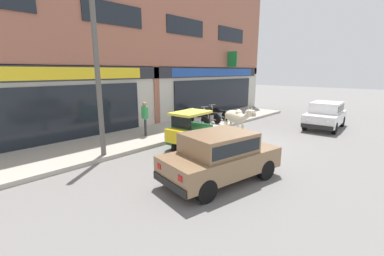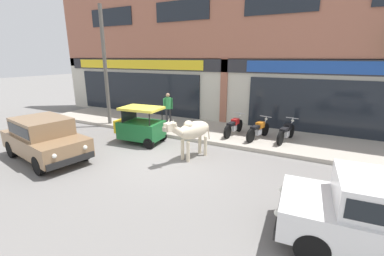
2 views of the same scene
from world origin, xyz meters
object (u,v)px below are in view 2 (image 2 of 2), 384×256
at_px(car_1, 44,136).
at_px(motorcycle_0, 234,126).
at_px(motorcycle_1, 258,130).
at_px(motorcycle_2, 286,132).
at_px(cow, 192,131).
at_px(auto_rickshaw, 140,127).
at_px(utility_pole, 105,67).
at_px(pedestrian, 168,105).

bearing_deg(car_1, motorcycle_0, 46.43).
height_order(motorcycle_0, motorcycle_1, same).
relative_size(motorcycle_0, motorcycle_1, 1.02).
bearing_deg(car_1, motorcycle_1, 40.34).
bearing_deg(motorcycle_1, motorcycle_2, 11.56).
relative_size(cow, auto_rickshaw, 1.02).
height_order(motorcycle_0, utility_pole, utility_pole).
xyz_separation_m(motorcycle_1, utility_pole, (-7.44, -0.92, 2.46)).
relative_size(auto_rickshaw, motorcycle_1, 1.15).
height_order(car_1, auto_rickshaw, auto_rickshaw).
xyz_separation_m(car_1, pedestrian, (1.55, 5.51, 0.32)).
bearing_deg(utility_pole, cow, -18.10).
bearing_deg(pedestrian, auto_rickshaw, -84.08).
height_order(car_1, motorcycle_2, car_1).
distance_m(cow, motorcycle_1, 3.29).
bearing_deg(cow, auto_rickshaw, 169.14).
relative_size(cow, motorcycle_0, 1.15).
xyz_separation_m(cow, pedestrian, (-2.98, 3.10, 0.13)).
bearing_deg(auto_rickshaw, motorcycle_1, 27.91).
xyz_separation_m(cow, motorcycle_0, (0.53, 2.91, -0.46)).
bearing_deg(utility_pole, motorcycle_1, 7.08).
bearing_deg(pedestrian, cow, -46.05).
bearing_deg(car_1, motorcycle_2, 36.99).
distance_m(auto_rickshaw, motorcycle_0, 4.04).
bearing_deg(auto_rickshaw, motorcycle_2, 24.95).
bearing_deg(utility_pole, car_1, -73.53).
distance_m(motorcycle_0, utility_pole, 6.88).
relative_size(car_1, motorcycle_2, 2.12).
xyz_separation_m(cow, utility_pole, (-5.81, 1.90, 1.99)).
relative_size(cow, car_1, 0.55).
height_order(motorcycle_2, pedestrian, pedestrian).
distance_m(car_1, motorcycle_2, 9.07).
relative_size(car_1, pedestrian, 2.38).
relative_size(auto_rickshaw, motorcycle_2, 1.14).
xyz_separation_m(cow, motorcycle_2, (2.71, 3.04, -0.46)).
bearing_deg(motorcycle_2, motorcycle_0, -176.59).
bearing_deg(motorcycle_0, motorcycle_2, 3.41).
height_order(car_1, utility_pole, utility_pole).
xyz_separation_m(pedestrian, utility_pole, (-2.83, -1.20, 1.86)).
relative_size(motorcycle_0, utility_pole, 0.32).
relative_size(motorcycle_1, motorcycle_2, 0.99).
xyz_separation_m(auto_rickshaw, pedestrian, (-0.27, 2.57, 0.48)).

